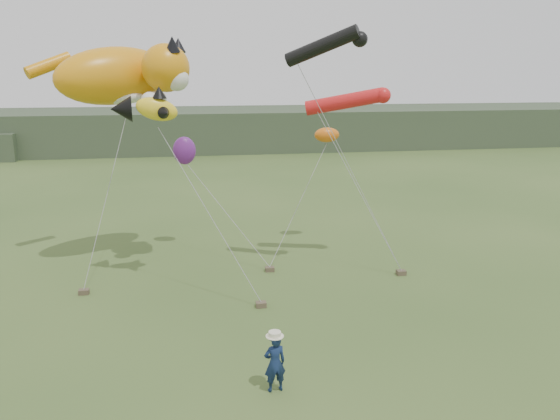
{
  "coord_description": "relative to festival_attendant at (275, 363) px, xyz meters",
  "views": [
    {
      "loc": [
        -1.81,
        -13.72,
        8.12
      ],
      "look_at": [
        0.92,
        3.0,
        3.74
      ],
      "focal_mm": 35.0,
      "sensor_mm": 36.0,
      "label": 1
    }
  ],
  "objects": [
    {
      "name": "ground",
      "position": [
        -0.08,
        1.27,
        -0.79
      ],
      "size": [
        120.0,
        120.0,
        0.0
      ],
      "primitive_type": "plane",
      "color": "#385123",
      "rests_on": "ground"
    },
    {
      "name": "headland",
      "position": [
        -3.2,
        45.96,
        1.13
      ],
      "size": [
        90.0,
        13.0,
        4.0
      ],
      "color": "#2D3D28",
      "rests_on": "ground"
    },
    {
      "name": "festival_attendant",
      "position": [
        0.0,
        0.0,
        0.0
      ],
      "size": [
        0.63,
        0.47,
        1.59
      ],
      "primitive_type": "imported",
      "rotation": [
        0.0,
        0.0,
        3.31
      ],
      "color": "#122246",
      "rests_on": "ground"
    },
    {
      "name": "sandbag_anchors",
      "position": [
        -1.6,
        6.46,
        -0.7
      ],
      "size": [
        16.39,
        5.08,
        0.19
      ],
      "color": "brown",
      "rests_on": "ground"
    },
    {
      "name": "cat_kite",
      "position": [
        -4.35,
        10.51,
        7.1
      ],
      "size": [
        6.6,
        4.6,
        2.82
      ],
      "color": "orange",
      "rests_on": "ground"
    },
    {
      "name": "fish_kite",
      "position": [
        -3.53,
        7.98,
        5.97
      ],
      "size": [
        2.55,
        1.67,
        1.37
      ],
      "color": "yellow",
      "rests_on": "ground"
    },
    {
      "name": "tube_kites",
      "position": [
        4.03,
        8.73,
        7.0
      ],
      "size": [
        4.42,
        2.99,
        3.44
      ],
      "color": "black",
      "rests_on": "ground"
    },
    {
      "name": "misc_kites",
      "position": [
        0.26,
        12.15,
        4.02
      ],
      "size": [
        7.6,
        0.85,
        1.57
      ],
      "color": "orange",
      "rests_on": "ground"
    }
  ]
}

